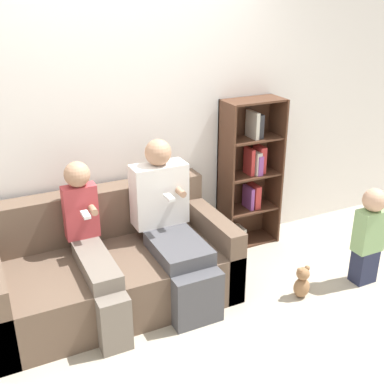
% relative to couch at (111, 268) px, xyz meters
% --- Properties ---
extents(ground_plane, '(14.00, 14.00, 0.00)m').
position_rel_couch_xyz_m(ground_plane, '(0.33, -0.57, -0.27)').
color(ground_plane, '#B2A893').
extents(back_wall, '(10.00, 0.06, 2.55)m').
position_rel_couch_xyz_m(back_wall, '(0.33, 0.50, 1.00)').
color(back_wall, silver).
rests_on(back_wall, ground_plane).
extents(couch, '(1.80, 0.94, 0.80)m').
position_rel_couch_xyz_m(couch, '(0.00, 0.00, 0.00)').
color(couch, brown).
rests_on(couch, ground_plane).
extents(adult_seated, '(0.43, 0.85, 1.20)m').
position_rel_couch_xyz_m(adult_seated, '(0.46, -0.11, 0.34)').
color(adult_seated, '#47474C').
rests_on(adult_seated, ground_plane).
extents(child_seated, '(0.25, 0.88, 1.11)m').
position_rel_couch_xyz_m(child_seated, '(-0.15, -0.14, 0.28)').
color(child_seated, '#70665B').
rests_on(child_seated, ground_plane).
extents(toddler_standing, '(0.23, 0.19, 0.83)m').
position_rel_couch_xyz_m(toddler_standing, '(1.94, -0.68, 0.17)').
color(toddler_standing, '#232842').
rests_on(toddler_standing, ground_plane).
extents(bookshelf, '(0.54, 0.28, 1.37)m').
position_rel_couch_xyz_m(bookshelf, '(1.45, 0.35, 0.42)').
color(bookshelf, '#4C2D1E').
rests_on(bookshelf, ground_plane).
extents(teddy_bear, '(0.13, 0.11, 0.27)m').
position_rel_couch_xyz_m(teddy_bear, '(1.34, -0.64, -0.15)').
color(teddy_bear, '#936B47').
rests_on(teddy_bear, ground_plane).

